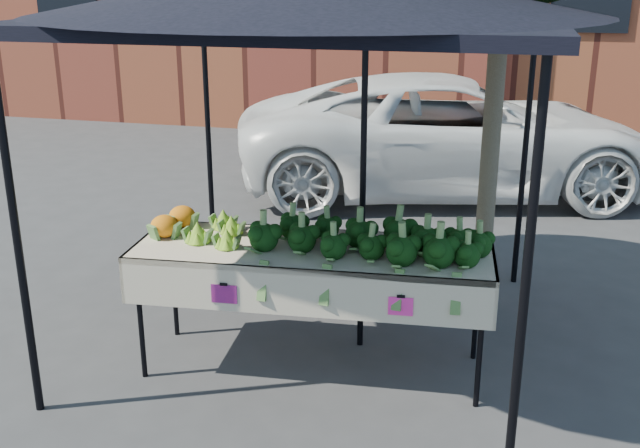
# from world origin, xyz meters

# --- Properties ---
(ground) EXTENTS (90.00, 90.00, 0.00)m
(ground) POSITION_xyz_m (0.00, 0.00, 0.00)
(ground) COLOR #323235
(table) EXTENTS (2.46, 1.01, 0.90)m
(table) POSITION_xyz_m (0.22, 0.09, 0.45)
(table) COLOR beige
(table) RESTS_ON ground
(canopy) EXTENTS (3.16, 3.16, 2.74)m
(canopy) POSITION_xyz_m (0.12, 0.58, 1.37)
(canopy) COLOR black
(canopy) RESTS_ON ground
(broccoli_heap) EXTENTS (1.59, 0.56, 0.25)m
(broccoli_heap) POSITION_xyz_m (0.61, 0.11, 1.02)
(broccoli_heap) COLOR black
(broccoli_heap) RESTS_ON table
(romanesco_cluster) EXTENTS (0.42, 0.56, 0.19)m
(romanesco_cluster) POSITION_xyz_m (-0.45, 0.12, 0.99)
(romanesco_cluster) COLOR #97BE34
(romanesco_cluster) RESTS_ON table
(cauliflower_pair) EXTENTS (0.22, 0.42, 0.17)m
(cauliflower_pair) POSITION_xyz_m (-0.82, 0.15, 0.99)
(cauliflower_pair) COLOR orange
(cauliflower_pair) RESTS_ON table
(street_tree) EXTENTS (2.13, 2.13, 4.19)m
(street_tree) POSITION_xyz_m (1.30, 1.48, 2.10)
(street_tree) COLOR #1E4C14
(street_tree) RESTS_ON ground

